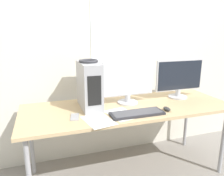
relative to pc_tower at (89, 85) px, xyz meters
name	(u,v)px	position (x,y,z in m)	size (l,w,h in m)	color
wall_back	(112,41)	(0.37, 0.42, 0.39)	(8.00, 0.07, 2.70)	beige
desk	(128,111)	(0.36, -0.09, -0.27)	(2.03, 0.77, 0.75)	tan
pc_tower	(89,85)	(0.00, 0.00, 0.00)	(0.17, 0.42, 0.43)	#9E9EA3
headphones	(88,61)	(0.00, 0.00, 0.23)	(0.18, 0.18, 0.02)	#333338
monitor_main	(128,82)	(0.39, 0.00, 0.01)	(0.54, 0.21, 0.42)	#B7B7BC
monitor_right_near	(179,78)	(1.00, 0.00, 0.00)	(0.55, 0.21, 0.42)	#B7B7BC
keyboard	(137,113)	(0.35, -0.32, -0.21)	(0.48, 0.17, 0.02)	#28282D
mouse	(167,109)	(0.65, -0.32, -0.20)	(0.05, 0.10, 0.03)	#2D2D2D
cell_phone	(75,117)	(-0.18, -0.22, -0.21)	(0.10, 0.16, 0.01)	#99999E
paper_sheet_left	(121,114)	(0.22, -0.27, -0.22)	(0.27, 0.33, 0.00)	white
paper_sheet_front	(98,120)	(0.00, -0.35, -0.22)	(0.26, 0.33, 0.00)	white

